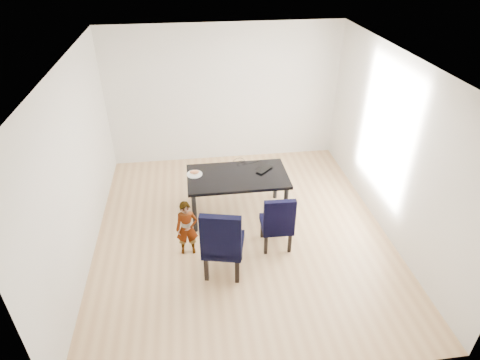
{
  "coord_description": "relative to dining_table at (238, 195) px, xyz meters",
  "views": [
    {
      "loc": [
        -0.69,
        -4.9,
        4.09
      ],
      "look_at": [
        0.0,
        0.2,
        0.85
      ],
      "focal_mm": 30.0,
      "sensor_mm": 36.0,
      "label": 1
    }
  ],
  "objects": [
    {
      "name": "wall_front",
      "position": [
        0.0,
        -3.0,
        0.98
      ],
      "size": [
        4.5,
        0.01,
        2.7
      ],
      "primitive_type": "cube",
      "color": "white",
      "rests_on": "ground"
    },
    {
      "name": "wall_back",
      "position": [
        0.0,
        2.0,
        0.98
      ],
      "size": [
        4.5,
        0.01,
        2.7
      ],
      "primitive_type": "cube",
      "color": "silver",
      "rests_on": "ground"
    },
    {
      "name": "laptop",
      "position": [
        0.42,
        0.15,
        0.39
      ],
      "size": [
        0.39,
        0.38,
        0.03
      ],
      "primitive_type": "imported",
      "rotation": [
        0.0,
        0.0,
        3.89
      ],
      "color": "black",
      "rests_on": "dining_table"
    },
    {
      "name": "cable_tangle",
      "position": [
        0.12,
        0.35,
        0.38
      ],
      "size": [
        0.21,
        0.21,
        0.01
      ],
      "primitive_type": "torus",
      "rotation": [
        0.0,
        0.0,
        -0.32
      ],
      "color": "black",
      "rests_on": "dining_table"
    },
    {
      "name": "chair_right",
      "position": [
        0.47,
        -0.85,
        0.09
      ],
      "size": [
        0.47,
        0.48,
        0.93
      ],
      "primitive_type": "cube",
      "rotation": [
        0.0,
        0.0,
        -0.04
      ],
      "color": "black",
      "rests_on": "floor"
    },
    {
      "name": "chair_left",
      "position": [
        -0.36,
        -1.28,
        0.18
      ],
      "size": [
        0.64,
        0.66,
        1.1
      ],
      "primitive_type": "cube",
      "rotation": [
        0.0,
        0.0,
        -0.23
      ],
      "color": "black",
      "rests_on": "floor"
    },
    {
      "name": "wall_right",
      "position": [
        2.25,
        -0.5,
        0.98
      ],
      "size": [
        0.01,
        5.0,
        2.7
      ],
      "primitive_type": "cube",
      "color": "white",
      "rests_on": "ground"
    },
    {
      "name": "floor",
      "position": [
        0.0,
        -0.5,
        -0.38
      ],
      "size": [
        4.5,
        5.0,
        0.01
      ],
      "primitive_type": "cube",
      "color": "tan",
      "rests_on": "ground"
    },
    {
      "name": "wall_left",
      "position": [
        -2.25,
        -0.5,
        0.98
      ],
      "size": [
        0.01,
        5.0,
        2.7
      ],
      "primitive_type": "cube",
      "color": "silver",
      "rests_on": "ground"
    },
    {
      "name": "ceiling",
      "position": [
        0.0,
        -0.5,
        2.33
      ],
      "size": [
        4.5,
        5.0,
        0.01
      ],
      "primitive_type": "cube",
      "color": "white",
      "rests_on": "wall_back"
    },
    {
      "name": "dining_table",
      "position": [
        0.0,
        0.0,
        0.0
      ],
      "size": [
        1.6,
        0.9,
        0.75
      ],
      "primitive_type": "cube",
      "color": "black",
      "rests_on": "floor"
    },
    {
      "name": "plate",
      "position": [
        -0.68,
        0.12,
        0.38
      ],
      "size": [
        0.26,
        0.26,
        0.01
      ],
      "primitive_type": "cylinder",
      "rotation": [
        0.0,
        0.0,
        -0.05
      ],
      "color": "silver",
      "rests_on": "dining_table"
    },
    {
      "name": "child",
      "position": [
        -0.84,
        -0.84,
        0.06
      ],
      "size": [
        0.32,
        0.21,
        0.88
      ],
      "primitive_type": "imported",
      "rotation": [
        0.0,
        0.0,
        -0.01
      ],
      "color": "orange",
      "rests_on": "floor"
    },
    {
      "name": "sandwich",
      "position": [
        -0.68,
        0.12,
        0.42
      ],
      "size": [
        0.16,
        0.11,
        0.06
      ],
      "primitive_type": "ellipsoid",
      "rotation": [
        0.0,
        0.0,
        0.26
      ],
      "color": "#C37345",
      "rests_on": "plate"
    }
  ]
}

